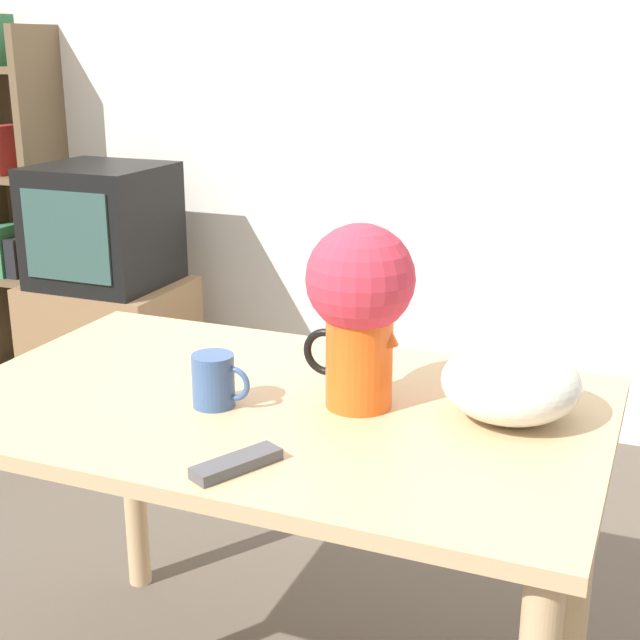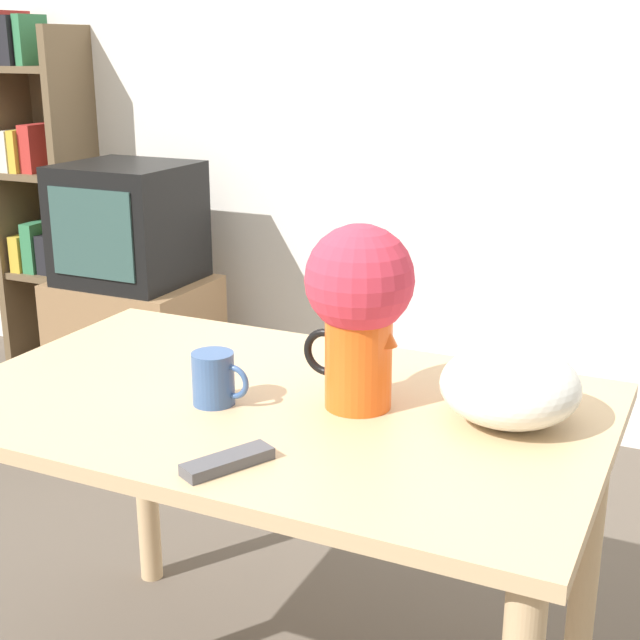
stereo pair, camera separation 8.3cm
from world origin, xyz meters
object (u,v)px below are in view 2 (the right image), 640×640
object	(u,v)px
flower_vase	(359,301)
white_bowl	(510,386)
coffee_mug	(215,379)
tv_set	(128,223)

from	to	relation	value
flower_vase	white_bowl	xyz separation A→B (m)	(0.28, 0.05, -0.14)
coffee_mug	tv_set	world-z (taller)	tv_set
coffee_mug	tv_set	bearing A→B (deg)	131.93
tv_set	white_bowl	bearing A→B (deg)	-34.70
tv_set	coffee_mug	bearing A→B (deg)	-48.07
flower_vase	coffee_mug	bearing A→B (deg)	-157.26
flower_vase	tv_set	world-z (taller)	flower_vase
coffee_mug	tv_set	size ratio (longest dim) A/B	0.25
flower_vase	coffee_mug	world-z (taller)	flower_vase
coffee_mug	tv_set	xyz separation A→B (m)	(-1.25, 1.39, -0.05)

